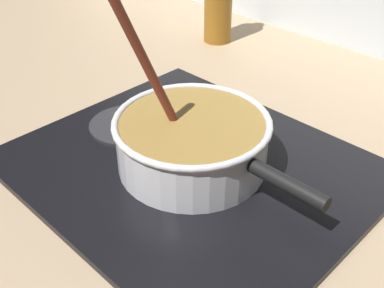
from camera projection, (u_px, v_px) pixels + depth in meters
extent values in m
cube|color=#9E8466|center=(87.00, 192.00, 0.78)|extent=(2.40, 1.60, 0.04)
cube|color=black|center=(192.00, 168.00, 0.79)|extent=(0.56, 0.48, 0.01)
torus|color=#592D0C|center=(192.00, 163.00, 0.79)|extent=(0.17, 0.17, 0.01)
cylinder|color=#262628|center=(127.00, 125.00, 0.89)|extent=(0.14, 0.14, 0.01)
cylinder|color=silver|center=(192.00, 144.00, 0.77)|extent=(0.24, 0.24, 0.08)
cylinder|color=olive|center=(192.00, 142.00, 0.76)|extent=(0.23, 0.23, 0.08)
torus|color=silver|center=(192.00, 122.00, 0.74)|extent=(0.25, 0.25, 0.01)
cylinder|color=black|center=(287.00, 184.00, 0.65)|extent=(0.12, 0.02, 0.02)
cylinder|color=#E5CC7A|center=(192.00, 127.00, 0.75)|extent=(0.03, 0.03, 0.01)
cylinder|color=#E5CC7A|center=(247.00, 118.00, 0.77)|extent=(0.03, 0.03, 0.01)
cylinder|color=#E5CC7A|center=(171.00, 121.00, 0.76)|extent=(0.03, 0.03, 0.01)
cylinder|color=#EDD88C|center=(183.00, 109.00, 0.80)|extent=(0.03, 0.03, 0.01)
cylinder|color=#E5CC7A|center=(158.00, 155.00, 0.69)|extent=(0.03, 0.03, 0.01)
cylinder|color=#EDD88C|center=(223.00, 125.00, 0.75)|extent=(0.03, 0.03, 0.01)
cylinder|color=maroon|center=(145.00, 63.00, 0.67)|extent=(0.03, 0.11, 0.25)
cube|color=brown|center=(177.00, 126.00, 0.76)|extent=(0.04, 0.05, 0.01)
cylinder|color=#8C5919|center=(218.00, 0.00, 1.20)|extent=(0.07, 0.07, 0.22)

